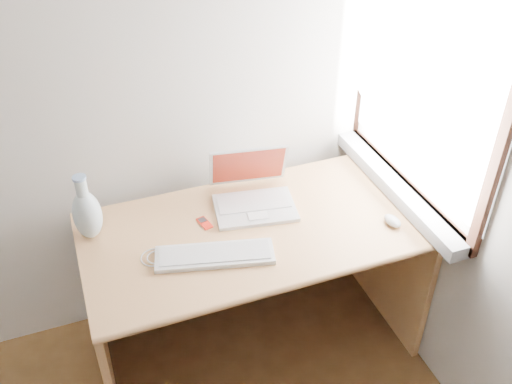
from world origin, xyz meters
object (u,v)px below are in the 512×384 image
object	(u,v)px
desk	(249,252)
vase	(87,213)
external_keyboard	(215,255)
laptop	(251,194)

from	to	relation	value
desk	vase	world-z (taller)	vase
desk	external_keyboard	bearing A→B (deg)	-135.82
external_keyboard	vase	world-z (taller)	vase
desk	vase	size ratio (longest dim) A/B	4.86
desk	external_keyboard	distance (m)	0.37
external_keyboard	vase	bearing A→B (deg)	159.55
laptop	vase	world-z (taller)	vase
vase	laptop	bearing A→B (deg)	-1.82
laptop	desk	bearing A→B (deg)	-110.75
laptop	vase	distance (m)	0.68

